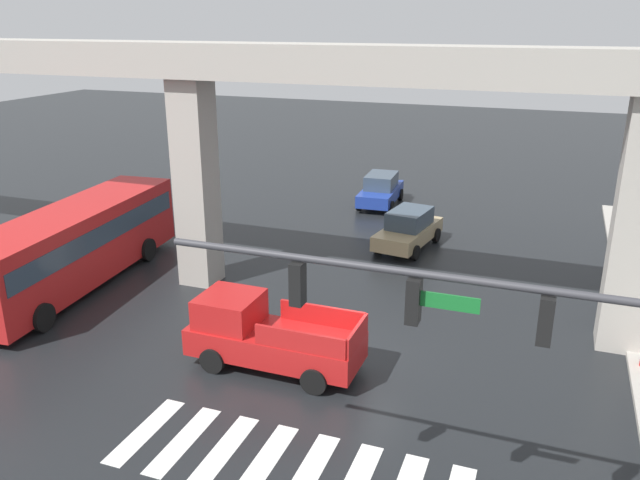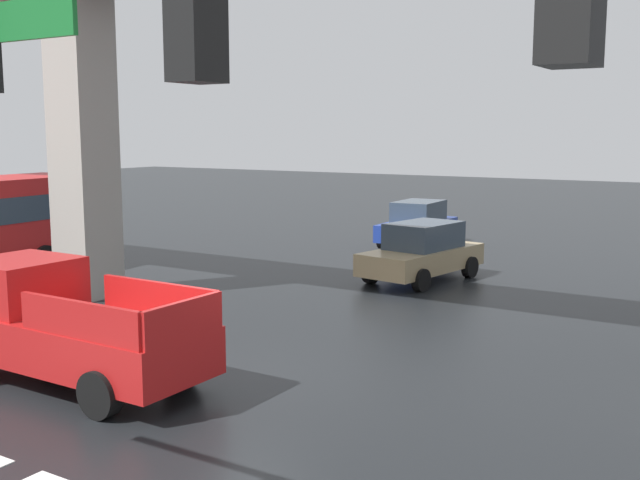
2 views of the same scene
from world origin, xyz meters
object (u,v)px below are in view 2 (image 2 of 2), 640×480
at_px(pickup_truck, 64,326).
at_px(sedan_blue, 418,224).
at_px(traffic_signal_mast, 216,79).
at_px(sedan_tan, 422,252).

relative_size(pickup_truck, sedan_blue, 1.17).
distance_m(pickup_truck, traffic_signal_mast, 9.86).
relative_size(sedan_blue, traffic_signal_mast, 0.40).
bearing_deg(sedan_tan, sedan_blue, 115.60).
distance_m(sedan_blue, traffic_signal_mast, 24.95).
distance_m(sedan_tan, traffic_signal_mast, 18.16).
distance_m(sedan_tan, sedan_blue, 6.92).
bearing_deg(pickup_truck, traffic_signal_mast, -33.16).
height_order(pickup_truck, sedan_tan, pickup_truck).
xyz_separation_m(sedan_blue, traffic_signal_mast, (9.06, -22.93, 3.83)).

